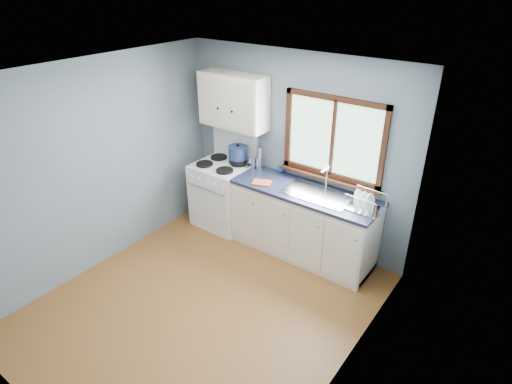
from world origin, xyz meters
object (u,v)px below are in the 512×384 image
Objects in this scene: gas_range at (223,193)px; sink at (317,199)px; skillet at (238,161)px; dish_rack at (364,205)px; utensil_crock at (252,162)px; thermos at (259,158)px; base_cabinets at (303,226)px; stockpot at (238,154)px.

sink is at bearing 0.71° from gas_range.
dish_rack is at bearing 8.17° from skillet.
thermos is at bearing 5.01° from utensil_crock.
dish_rack is (0.77, -0.00, 0.56)m from base_cabinets.
skillet is (-1.30, 0.11, 0.13)m from sink.
sink is at bearing 6.71° from skillet.
skillet is at bearing -171.25° from thermos.
skillet is 1.25× the size of stockpot.
stockpot is at bearing 145.16° from skillet.
gas_range reaches higher than utensil_crock.
sink is 1.32m from skillet.
utensil_crock is at bearing 23.64° from gas_range.
dish_rack is at bearing -5.29° from utensil_crock.
base_cabinets is at bearing -9.47° from utensil_crock.
sink is 2.04× the size of dish_rack.
stockpot is 0.95× the size of thermos.
stockpot is (-1.32, 0.13, 0.22)m from sink.
base_cabinets is 5.60× the size of thermos.
gas_range reaches higher than thermos.
sink is 2.54× the size of thermos.
dish_rack reaches higher than base_cabinets.
stockpot is 0.81× the size of utensil_crock.
skillet is 0.96× the size of dish_rack.
thermos is (0.34, 0.03, 0.01)m from stockpot.
thermos is 0.80× the size of dish_rack.
base_cabinets is at bearing -176.51° from dish_rack.
gas_range is 4.32× the size of stockpot.
utensil_crock reaches higher than thermos.
base_cabinets is 5.87× the size of stockpot.
thermos is (-0.98, 0.16, 0.23)m from sink.
dish_rack is (2.07, 0.02, 0.48)m from gas_range.
skillet is at bearing -179.78° from dish_rack.
thermos reaches higher than dish_rack.
utensil_crock reaches higher than skillet.
dish_rack is at bearing -0.27° from sink.
stockpot is at bearing 179.74° from dish_rack.
sink is 1.34m from stockpot.
thermos reaches higher than stockpot.
sink is 2.13× the size of skillet.
stockpot reaches higher than base_cabinets.
sink reaches higher than base_cabinets.
thermos is (0.50, 0.18, 0.59)m from gas_range.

